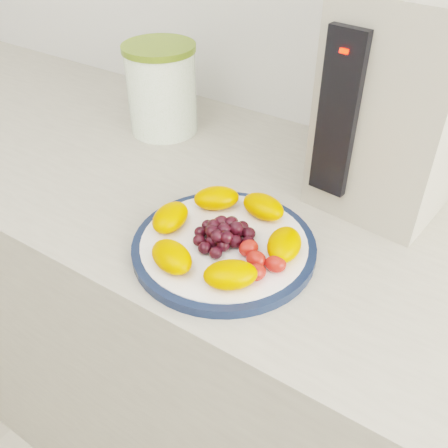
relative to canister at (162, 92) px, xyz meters
The scene contains 10 objects.
counter 0.60m from the canister, 24.98° to the right, with size 3.50×0.60×0.90m, color #B2AB98.
cabinet_face 0.63m from the canister, 24.98° to the right, with size 3.48×0.58×0.84m, color brown.
plate_rim 0.42m from the canister, 38.88° to the right, with size 0.27×0.27×0.01m, color #15223E.
plate_face 0.42m from the canister, 38.88° to the right, with size 0.25×0.25×0.02m, color white.
canister is the anchor object (origin of this frame).
canister_lid 0.09m from the canister, ahead, with size 0.14×0.14×0.01m, color olive.
appliance_body 0.48m from the canister, ahead, with size 0.19×0.27×0.34m, color #AFA896.
appliance_panel 0.43m from the canister, 12.62° to the right, with size 0.06×0.02×0.25m, color black.
appliance_led 0.46m from the canister, 14.05° to the right, with size 0.01×0.01×0.01m, color #FF0C05.
fruit_plate 0.42m from the canister, 38.64° to the right, with size 0.24×0.24×0.03m.
Camera 1 is at (0.39, 0.58, 1.39)m, focal length 40.00 mm.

